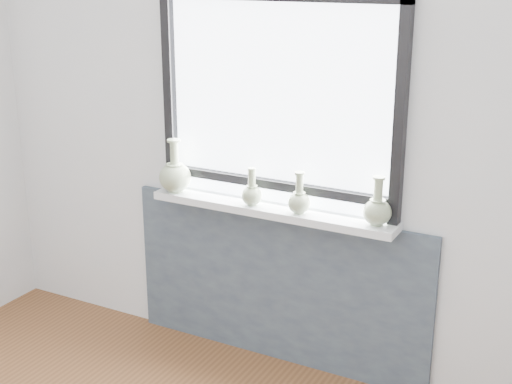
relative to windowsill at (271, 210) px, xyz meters
The scene contains 8 objects.
back_wall 0.43m from the windowsill, 90.00° to the left, with size 3.60×0.02×2.60m, color silver.
apron_panel 0.46m from the windowsill, 90.00° to the left, with size 1.70×0.03×0.86m, color #4A5A64.
windowsill is the anchor object (origin of this frame).
window 0.56m from the windowsill, 90.00° to the left, with size 1.30×0.06×1.05m.
vase_a 0.57m from the windowsill, behind, with size 0.17×0.17×0.29m.
vase_b 0.13m from the windowsill, 162.43° to the right, with size 0.11×0.11×0.19m.
vase_c 0.19m from the windowsill, ahead, with size 0.11×0.11×0.21m.
vase_d 0.57m from the windowsill, ahead, with size 0.14×0.14×0.24m.
Camera 1 is at (1.53, -1.33, 2.07)m, focal length 50.00 mm.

